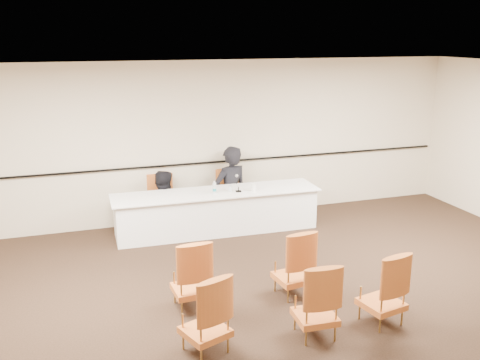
% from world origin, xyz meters
% --- Properties ---
extents(floor, '(10.00, 10.00, 0.00)m').
position_xyz_m(floor, '(0.00, 0.00, 0.00)').
color(floor, black).
rests_on(floor, ground).
extents(ceiling, '(10.00, 10.00, 0.00)m').
position_xyz_m(ceiling, '(0.00, 0.00, 3.00)').
color(ceiling, silver).
rests_on(ceiling, ground).
extents(wall_back, '(10.00, 0.04, 3.00)m').
position_xyz_m(wall_back, '(0.00, 4.00, 1.50)').
color(wall_back, beige).
rests_on(wall_back, ground).
extents(wall_rail, '(9.80, 0.04, 0.03)m').
position_xyz_m(wall_rail, '(0.00, 3.96, 1.10)').
color(wall_rail, black).
rests_on(wall_rail, wall_back).
extents(panel_table, '(3.72, 0.95, 0.74)m').
position_xyz_m(panel_table, '(-0.09, 3.20, 0.37)').
color(panel_table, white).
rests_on(panel_table, ground).
extents(panelist_main, '(0.81, 0.64, 1.93)m').
position_xyz_m(panelist_main, '(0.34, 3.74, 0.47)').
color(panelist_main, black).
rests_on(panelist_main, ground).
extents(panelist_main_chair, '(0.51, 0.51, 0.95)m').
position_xyz_m(panelist_main_chair, '(0.34, 3.74, 0.47)').
color(panelist_main_chair, '#C24F22').
rests_on(panelist_main_chair, ground).
extents(panelist_second, '(0.88, 0.74, 1.62)m').
position_xyz_m(panelist_second, '(-0.97, 3.78, 0.25)').
color(panelist_second, black).
rests_on(panelist_second, ground).
extents(panelist_second_chair, '(0.51, 0.51, 0.95)m').
position_xyz_m(panelist_second_chair, '(-0.97, 3.78, 0.47)').
color(panelist_second_chair, '#C24F22').
rests_on(panelist_second_chair, ground).
extents(papers, '(0.35, 0.30, 0.00)m').
position_xyz_m(papers, '(0.41, 3.16, 0.74)').
color(papers, white).
rests_on(papers, panel_table).
extents(microphone, '(0.12, 0.21, 0.29)m').
position_xyz_m(microphone, '(0.28, 3.08, 0.88)').
color(microphone, black).
rests_on(microphone, panel_table).
extents(water_bottle, '(0.07, 0.07, 0.22)m').
position_xyz_m(water_bottle, '(-0.15, 3.13, 0.85)').
color(water_bottle, teal).
rests_on(water_bottle, panel_table).
extents(drinking_glass, '(0.09, 0.09, 0.10)m').
position_xyz_m(drinking_glass, '(0.15, 3.14, 0.79)').
color(drinking_glass, silver).
rests_on(drinking_glass, panel_table).
extents(coffee_cup, '(0.11, 0.11, 0.14)m').
position_xyz_m(coffee_cup, '(0.55, 3.02, 0.81)').
color(coffee_cup, white).
rests_on(coffee_cup, panel_table).
extents(aud_chair_front_left, '(0.52, 0.52, 0.95)m').
position_xyz_m(aud_chair_front_left, '(-1.17, 0.61, 0.47)').
color(aud_chair_front_left, '#C24F22').
rests_on(aud_chair_front_left, ground).
extents(aud_chair_front_mid, '(0.55, 0.55, 0.95)m').
position_xyz_m(aud_chair_front_mid, '(0.22, 0.52, 0.47)').
color(aud_chair_front_mid, '#C24F22').
rests_on(aud_chair_front_mid, ground).
extents(aud_chair_back_left, '(0.64, 0.64, 0.95)m').
position_xyz_m(aud_chair_back_left, '(-1.26, -0.43, 0.47)').
color(aud_chair_back_left, '#C24F22').
rests_on(aud_chair_back_left, ground).
extents(aud_chair_back_mid, '(0.53, 0.53, 0.95)m').
position_xyz_m(aud_chair_back_mid, '(0.04, -0.52, 0.47)').
color(aud_chair_back_mid, '#C24F22').
rests_on(aud_chair_back_mid, ground).
extents(aud_chair_back_right, '(0.59, 0.59, 0.95)m').
position_xyz_m(aud_chair_back_right, '(0.95, -0.50, 0.47)').
color(aud_chair_back_right, '#C24F22').
rests_on(aud_chair_back_right, ground).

